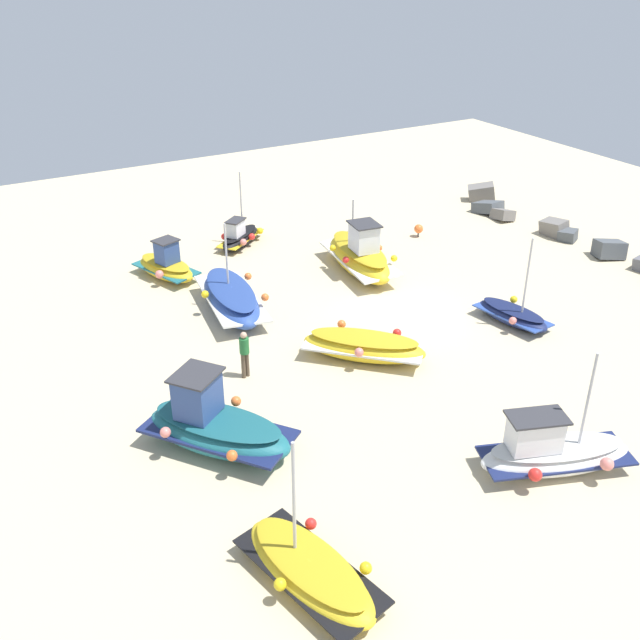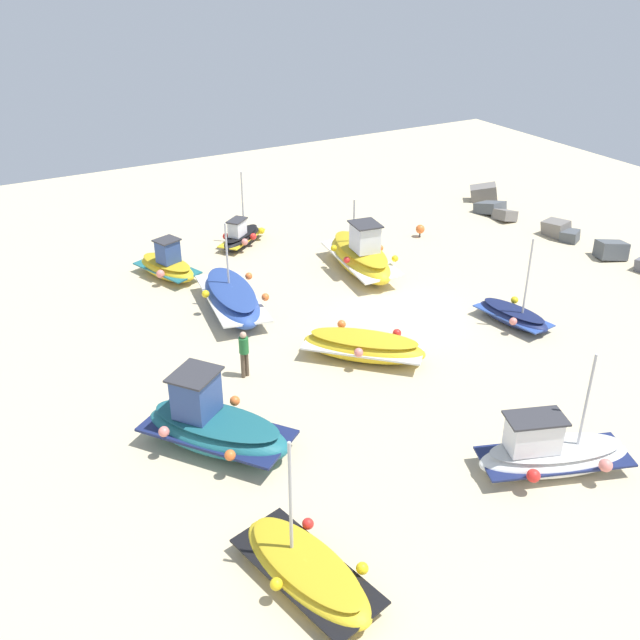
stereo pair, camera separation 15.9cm
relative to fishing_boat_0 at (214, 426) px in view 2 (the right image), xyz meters
name	(u,v)px [view 2 (the right image)]	position (x,y,z in m)	size (l,w,h in m)	color
ground_plane	(400,315)	(-4.02, 9.28, -0.70)	(50.32, 50.32, 0.00)	beige
fishing_boat_0	(214,426)	(0.00, 0.00, 0.00)	(4.68, 4.15, 2.34)	#1E6670
fishing_boat_1	(361,256)	(-8.28, 10.13, 0.05)	(5.24, 2.50, 3.08)	gold
fishing_boat_2	(241,236)	(-13.69, 6.90, -0.25)	(2.63, 3.00, 3.47)	black
fishing_boat_3	(306,570)	(5.64, -0.11, -0.30)	(4.17, 2.29, 3.70)	gold
fishing_boat_4	(551,453)	(5.47, 7.52, -0.11)	(2.80, 4.48, 3.61)	white
fishing_boat_5	(232,298)	(-7.58, 3.80, -0.13)	(5.12, 2.59, 3.53)	#2D4C9E
fishing_boat_6	(513,315)	(-1.41, 12.57, -0.35)	(3.18, 1.74, 3.58)	navy
fishing_boat_7	(167,266)	(-11.87, 2.65, -0.16)	(3.45, 2.29, 1.78)	gold
fishing_boat_8	(364,346)	(-2.02, 6.30, -0.21)	(4.06, 4.09, 0.93)	gold
person_walking	(244,351)	(-2.98, 2.26, 0.27)	(0.32, 0.32, 1.68)	brown
breakwater_rocks	(621,254)	(-3.41, 20.82, -0.30)	(20.12, 2.65, 1.21)	slate
mooring_buoy_0	(354,226)	(-12.40, 12.38, -0.34)	(0.41, 0.41, 0.57)	#3F3F42
mooring_buoy_1	(420,229)	(-10.37, 14.88, -0.30)	(0.44, 0.44, 0.62)	#3F3F42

